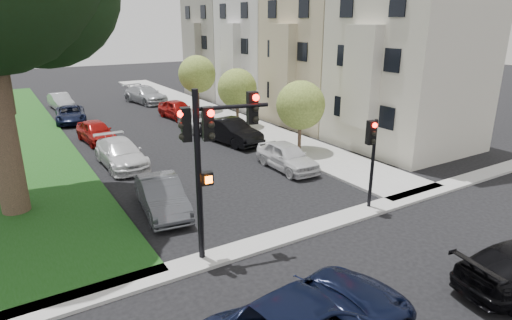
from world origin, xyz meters
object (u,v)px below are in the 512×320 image
car_parked_8 (71,114)px  car_parked_2 (200,120)px  car_parked_9 (61,101)px  traffic_signal_main (210,144)px  small_tree_a (301,105)px  car_parked_6 (121,153)px  car_parked_3 (178,109)px  car_parked_1 (231,131)px  traffic_signal_secondary (372,148)px  car_parked_0 (287,156)px  car_parked_7 (96,132)px  small_tree_b (237,88)px  small_tree_c (197,74)px  car_parked_5 (162,196)px  car_parked_4 (145,95)px

car_parked_8 → car_parked_2: bearing=-35.4°
car_parked_9 → traffic_signal_main: bearing=-94.0°
small_tree_a → car_parked_6: bearing=162.7°
small_tree_a → car_parked_3: (-2.64, 12.42, -2.08)m
car_parked_3 → car_parked_8: 8.06m
car_parked_1 → car_parked_9: 19.21m
traffic_signal_main → traffic_signal_secondary: size_ratio=1.47×
car_parked_0 → car_parked_8: bearing=115.3°
car_parked_1 → car_parked_7: (-7.23, 4.73, -0.07)m
traffic_signal_main → car_parked_0: (7.16, 5.81, -3.14)m
small_tree_b → small_tree_c: small_tree_c is taller
small_tree_c → car_parked_5: (-9.81, -18.00, -2.43)m
small_tree_c → car_parked_4: size_ratio=0.86×
car_parked_1 → car_parked_7: 8.64m
small_tree_b → car_parked_3: 6.03m
car_parked_6 → traffic_signal_secondary: bearing=-58.0°
traffic_signal_main → car_parked_6: size_ratio=1.15×
car_parked_8 → car_parked_4: bearing=41.7°
car_parked_8 → traffic_signal_secondary: bearing=-64.3°
small_tree_b → car_parked_3: (-2.64, 5.00, -2.09)m
car_parked_8 → car_parked_6: bearing=-80.0°
traffic_signal_main → car_parked_3: 21.70m
car_parked_1 → car_parked_4: bearing=80.9°
car_parked_2 → car_parked_6: size_ratio=0.99×
car_parked_5 → car_parked_4: bearing=80.9°
traffic_signal_main → car_parked_1: size_ratio=1.18×
car_parked_5 → small_tree_b: bearing=56.0°
car_parked_4 → car_parked_6: (-6.99, -17.43, -0.09)m
car_parked_2 → car_parked_7: bearing=-176.5°
car_parked_4 → car_parked_5: size_ratio=1.26×
car_parked_5 → traffic_signal_main: bearing=-79.2°
car_parked_5 → car_parked_3: bearing=73.4°
car_parked_4 → traffic_signal_secondary: bearing=-101.6°
car_parked_4 → car_parked_6: car_parked_4 is taller
car_parked_1 → car_parked_5: 10.56m
small_tree_a → car_parked_8: small_tree_a is taller
small_tree_c → car_parked_0: size_ratio=1.13×
car_parked_1 → car_parked_8: 13.86m
traffic_signal_secondary → car_parked_9: 30.49m
small_tree_b → car_parked_7: (-9.70, 1.17, -2.13)m
small_tree_b → small_tree_a: bearing=-90.0°
car_parked_1 → car_parked_4: car_parked_4 is taller
car_parked_5 → car_parked_8: size_ratio=0.95×
small_tree_c → car_parked_1: 10.96m
car_parked_0 → car_parked_4: 22.54m
car_parked_6 → car_parked_9: (-0.28, 18.56, -0.02)m
traffic_signal_main → traffic_signal_secondary: 7.10m
small_tree_c → traffic_signal_main: size_ratio=0.85×
small_tree_a → car_parked_8: size_ratio=0.93×
car_parked_4 → car_parked_2: bearing=-101.5°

